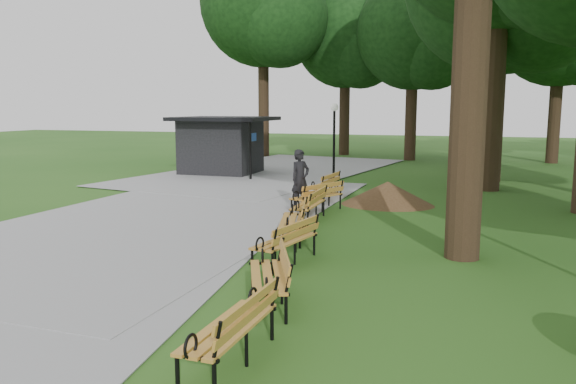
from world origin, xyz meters
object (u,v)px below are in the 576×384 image
(bench_4, at_px, (308,205))
(bench_5, at_px, (317,197))
(bench_1, at_px, (268,277))
(bench_2, at_px, (285,241))
(bench_0, at_px, (229,328))
(bench_6, at_px, (323,186))
(dirt_mound, at_px, (388,193))
(kiosk, at_px, (221,145))
(bench_3, at_px, (292,221))
(lamp_post, at_px, (334,125))
(person, at_px, (300,179))

(bench_4, distance_m, bench_5, 1.41)
(bench_1, height_order, bench_2, same)
(bench_0, height_order, bench_6, same)
(dirt_mound, relative_size, bench_5, 1.27)
(kiosk, bearing_deg, bench_2, -60.69)
(bench_5, bearing_deg, bench_3, 32.44)
(kiosk, distance_m, lamp_post, 5.58)
(person, xyz_separation_m, bench_1, (1.89, -8.15, -0.45))
(kiosk, bearing_deg, lamp_post, -8.71)
(bench_1, relative_size, bench_3, 1.00)
(bench_0, height_order, bench_1, same)
(bench_2, height_order, bench_3, same)
(kiosk, relative_size, lamp_post, 1.30)
(lamp_post, xyz_separation_m, bench_1, (2.42, -14.80, -1.83))
(bench_2, bearing_deg, bench_5, -159.26)
(dirt_mound, bearing_deg, bench_3, -104.98)
(lamp_post, bearing_deg, person, -85.42)
(bench_0, bearing_deg, lamp_post, -168.82)
(dirt_mound, height_order, bench_2, bench_2)
(kiosk, height_order, bench_3, kiosk)
(lamp_post, bearing_deg, bench_4, -81.44)
(kiosk, relative_size, bench_4, 2.16)
(bench_4, relative_size, bench_5, 1.00)
(bench_0, xyz_separation_m, bench_2, (-0.73, 4.39, 0.00))
(bench_3, bearing_deg, dirt_mound, 151.53)
(person, bearing_deg, bench_2, -131.19)
(bench_2, bearing_deg, bench_0, 21.71)
(lamp_post, height_order, bench_0, lamp_post)
(person, xyz_separation_m, bench_4, (0.72, -1.70, -0.45))
(bench_5, bearing_deg, kiosk, -113.58)
(lamp_post, relative_size, bench_0, 1.66)
(bench_1, height_order, bench_6, same)
(lamp_post, distance_m, bench_0, 17.18)
(bench_1, relative_size, bench_5, 1.00)
(bench_2, relative_size, bench_4, 1.00)
(dirt_mound, relative_size, bench_3, 1.27)
(bench_0, xyz_separation_m, bench_4, (-1.42, 8.52, 0.00))
(bench_4, bearing_deg, bench_2, 9.38)
(bench_5, height_order, bench_6, same)
(lamp_post, distance_m, dirt_mound, 6.23)
(dirt_mound, bearing_deg, bench_5, -135.37)
(kiosk, bearing_deg, bench_0, -65.04)
(kiosk, xyz_separation_m, bench_5, (6.54, -7.82, -0.84))
(person, xyz_separation_m, bench_6, (0.21, 1.98, -0.45))
(bench_4, bearing_deg, kiosk, -144.15)
(bench_1, bearing_deg, bench_6, 167.19)
(bench_6, bearing_deg, bench_1, 15.27)
(person, xyz_separation_m, bench_5, (0.58, -0.29, -0.45))
(bench_2, bearing_deg, bench_3, -154.63)
(bench_6, bearing_deg, dirt_mound, 83.21)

